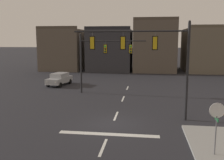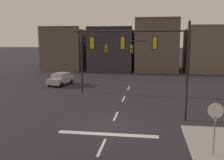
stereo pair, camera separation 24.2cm
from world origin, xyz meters
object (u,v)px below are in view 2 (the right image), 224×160
Objects in this scene: signal_mast_near_side at (150,52)px; stop_sign at (215,117)px; car_lot_nearside at (61,79)px; signal_mast_far_side at (100,54)px.

signal_mast_near_side is 3.04× the size of stop_sign.
stop_sign reaches higher than car_lot_nearside.
signal_mast_far_side is 2.57× the size of stop_sign.
signal_mast_far_side is at bearing 121.69° from signal_mast_near_side.
car_lot_nearside is at bearing 127.74° from stop_sign.
signal_mast_near_side is 10.22m from signal_mast_far_side.
stop_sign is (3.30, -6.22, -2.86)m from signal_mast_near_side.
car_lot_nearside is (-6.24, 4.35, -3.49)m from signal_mast_far_side.
stop_sign is (8.66, -14.90, -2.21)m from signal_mast_far_side.
signal_mast_near_side reaches higher than signal_mast_far_side.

